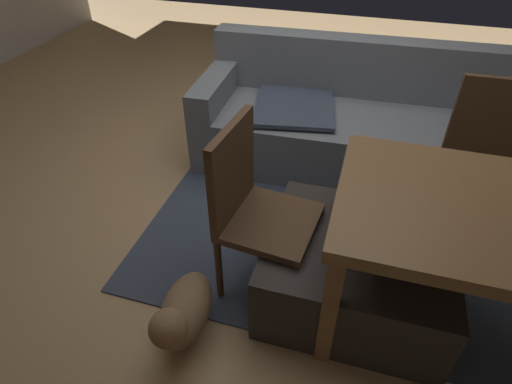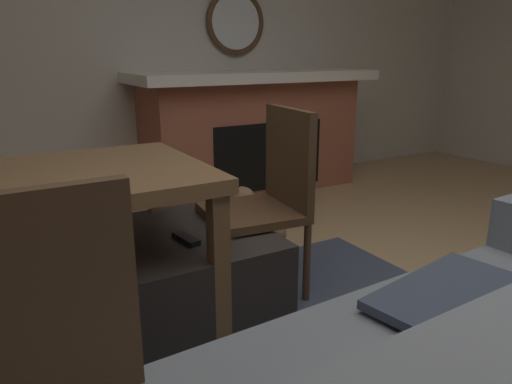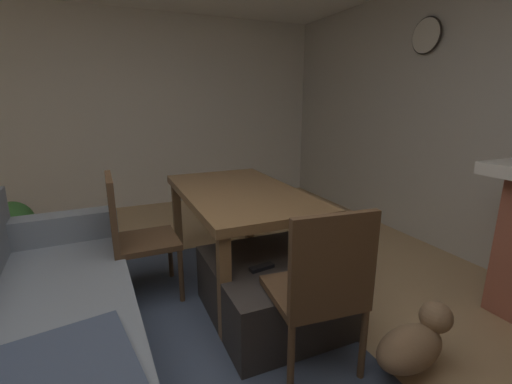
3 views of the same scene
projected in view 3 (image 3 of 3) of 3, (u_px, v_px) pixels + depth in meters
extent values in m
cube|color=white|center=(106.00, 113.00, 4.45)|extent=(0.12, 6.26, 2.50)
cube|color=#3D475B|center=(176.00, 341.00, 2.10)|extent=(2.60, 2.00, 0.01)
cube|color=slate|center=(44.00, 361.00, 1.66)|extent=(2.31, 0.98, 0.42)
cube|color=slate|center=(51.00, 229.00, 2.50)|extent=(0.22, 0.89, 0.20)
cube|color=#2D2826|center=(272.00, 290.00, 2.30)|extent=(0.89, 0.79, 0.40)
cube|color=black|center=(262.00, 267.00, 2.15)|extent=(0.07, 0.17, 0.02)
cube|color=brown|center=(240.00, 194.00, 2.71)|extent=(1.52, 0.86, 0.06)
cube|color=brown|center=(224.00, 289.00, 2.04)|extent=(0.07, 0.07, 0.68)
cube|color=brown|center=(177.00, 218.00, 3.29)|extent=(0.07, 0.07, 0.68)
cube|color=brown|center=(329.00, 266.00, 2.33)|extent=(0.07, 0.07, 0.68)
cube|color=brown|center=(249.00, 208.00, 3.57)|extent=(0.07, 0.07, 0.68)
cube|color=#513823|center=(146.00, 241.00, 2.51)|extent=(0.45, 0.45, 0.04)
cube|color=#513823|center=(112.00, 211.00, 2.36)|extent=(0.44, 0.05, 0.48)
cylinder|color=#513823|center=(170.00, 254.00, 2.82)|extent=(0.04, 0.04, 0.41)
cylinder|color=#513823|center=(181.00, 276.00, 2.47)|extent=(0.04, 0.04, 0.41)
cylinder|color=#513823|center=(118.00, 264.00, 2.66)|extent=(0.04, 0.04, 0.41)
cylinder|color=#513823|center=(121.00, 289.00, 2.31)|extent=(0.04, 0.04, 0.41)
cube|color=#513823|center=(312.00, 292.00, 1.84)|extent=(0.48, 0.48, 0.04)
cube|color=#513823|center=(334.00, 264.00, 1.59)|extent=(0.08, 0.44, 0.48)
cylinder|color=#513823|center=(264.00, 315.00, 2.03)|extent=(0.04, 0.04, 0.41)
cylinder|color=#513823|center=(325.00, 303.00, 2.15)|extent=(0.04, 0.04, 0.41)
cylinder|color=#513823|center=(291.00, 362.00, 1.66)|extent=(0.04, 0.04, 0.41)
cylinder|color=#513823|center=(363.00, 345.00, 1.78)|extent=(0.04, 0.04, 0.41)
cylinder|color=#474C51|center=(17.00, 247.00, 3.27)|extent=(0.23, 0.23, 0.16)
ellipsoid|color=#387233|center=(13.00, 224.00, 3.21)|extent=(0.38, 0.38, 0.41)
ellipsoid|color=#8C6B4C|center=(410.00, 348.00, 1.81)|extent=(0.27, 0.44, 0.23)
sphere|color=#8C6B4C|center=(436.00, 317.00, 1.87)|extent=(0.17, 0.17, 0.17)
cylinder|color=silver|center=(427.00, 36.00, 3.28)|extent=(0.31, 0.03, 0.31)
torus|color=black|center=(427.00, 36.00, 3.28)|extent=(0.34, 0.02, 0.34)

